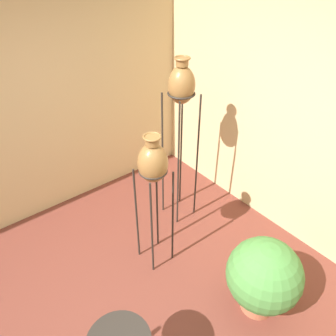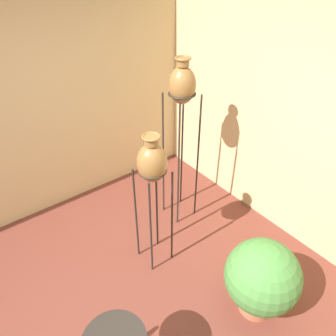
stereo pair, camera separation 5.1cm
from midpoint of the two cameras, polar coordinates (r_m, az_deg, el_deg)
wall_back at (r=3.78m, az=-25.20°, el=8.93°), size 8.27×0.06×2.70m
wall_right at (r=3.40m, az=25.29°, el=6.08°), size 0.06×8.27×2.70m
vase_stand_tall at (r=3.30m, az=2.93°, el=13.24°), size 0.29×0.29×1.92m
vase_stand_medium at (r=2.86m, az=-2.26°, el=0.44°), size 0.27×0.27×1.48m
potted_plant at (r=3.07m, az=16.52°, el=-17.91°), size 0.65×0.65×0.78m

